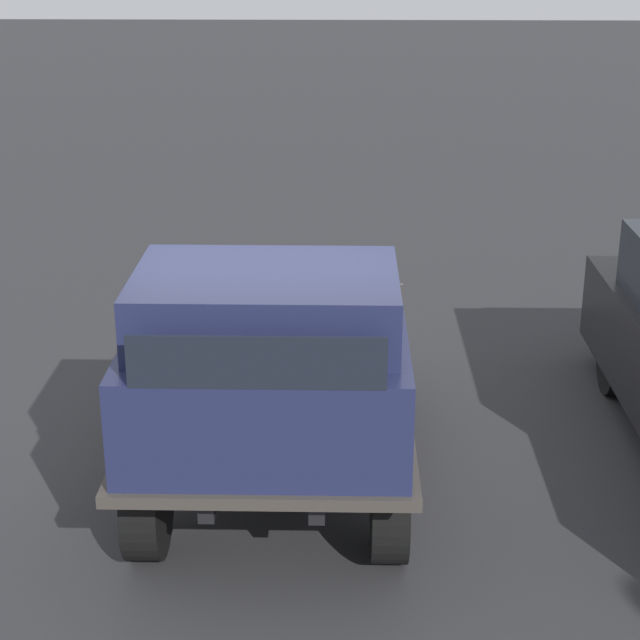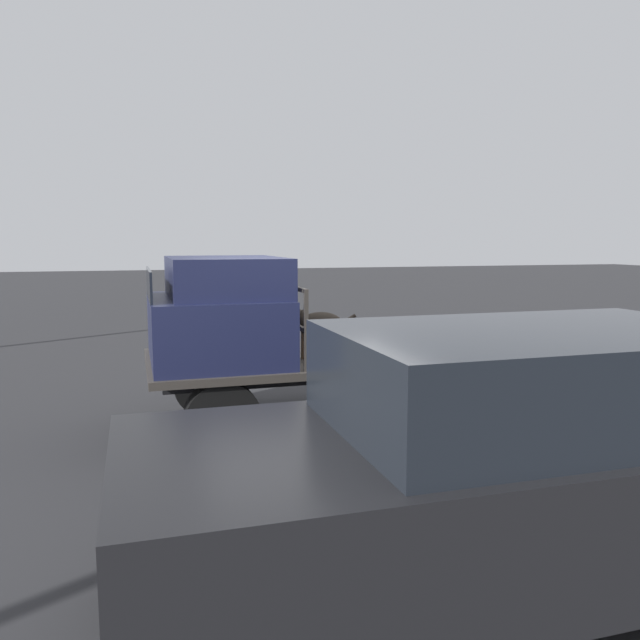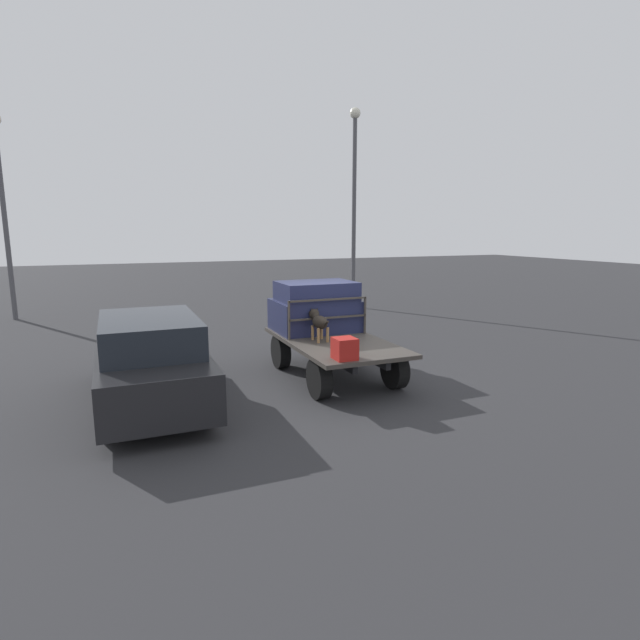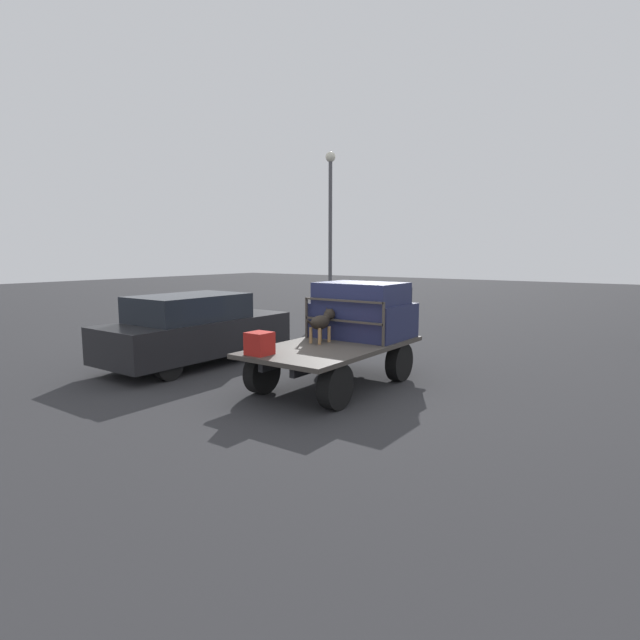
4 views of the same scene
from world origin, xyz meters
TOP-DOWN VIEW (x-y plane):
  - ground_plane at (0.00, 0.00)m, footprint 80.00×80.00m
  - flatbed_truck at (0.00, 0.00)m, footprint 3.64×1.92m
  - truck_cab at (1.04, 0.00)m, footprint 1.40×1.80m
  - truck_headboard at (0.30, 0.00)m, footprint 0.04×1.80m
  - dog at (0.07, 0.32)m, footprint 0.89×0.27m
  - cargo_crate at (-1.53, 0.48)m, footprint 0.38×0.38m
  - parked_sedan at (-0.22, 3.65)m, footprint 4.48×1.75m
  - light_pole_near at (8.53, -4.68)m, footprint 0.41×0.41m
  - light_pole_far at (10.53, 7.37)m, footprint 0.44×0.44m

SIDE VIEW (x-z plane):
  - ground_plane at x=0.00m, z-range 0.00..0.00m
  - flatbed_truck at x=0.00m, z-range 0.18..0.99m
  - parked_sedan at x=-0.22m, z-range 0.01..1.60m
  - cargo_crate at x=-1.53m, z-range 0.81..1.20m
  - dog at x=0.07m, z-range 0.89..1.54m
  - truck_cab at x=1.04m, z-range 0.78..1.90m
  - truck_headboard at x=0.30m, z-range 0.95..1.77m
  - light_pole_far at x=10.53m, z-range 0.95..7.77m
  - light_pole_near at x=8.53m, z-range 0.84..8.42m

